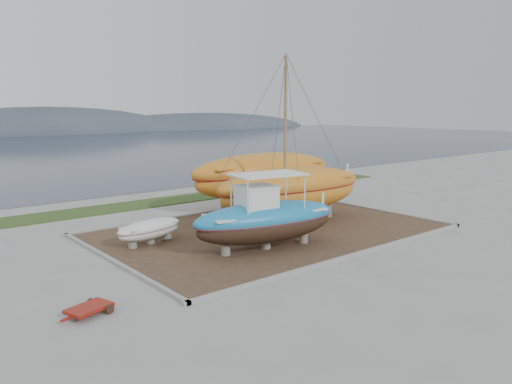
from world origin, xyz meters
TOP-DOWN VIEW (x-y plane):
  - ground at (0.00, 0.00)m, footprint 140.00×140.00m
  - dirt_patch at (0.00, 4.00)m, footprint 18.00×12.00m
  - curb_frame at (0.00, 4.00)m, footprint 18.60×12.60m
  - grass_strip at (0.00, 15.50)m, footprint 44.00×3.00m
  - blue_caique at (-2.51, 1.35)m, footprint 7.88×3.65m
  - white_dinghy at (-6.38, 5.81)m, footprint 4.04×2.18m
  - orange_sailboat at (2.25, 4.59)m, footprint 10.27×4.01m
  - orange_bare_hull at (3.99, 9.16)m, footprint 11.27×4.15m
  - red_trailer at (-12.08, -0.75)m, footprint 2.36×1.64m

SIDE VIEW (x-z plane):
  - ground at x=0.00m, z-range 0.00..0.00m
  - dirt_patch at x=0.00m, z-range 0.00..0.06m
  - grass_strip at x=0.00m, z-range 0.00..0.08m
  - curb_frame at x=0.00m, z-range 0.00..0.15m
  - red_trailer at x=-12.08m, z-range 0.00..0.30m
  - white_dinghy at x=-6.38m, z-range 0.06..1.21m
  - orange_bare_hull at x=3.99m, z-range 0.06..3.68m
  - blue_caique at x=-2.51m, z-range 0.06..3.71m
  - orange_sailboat at x=2.25m, z-range 0.06..9.76m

